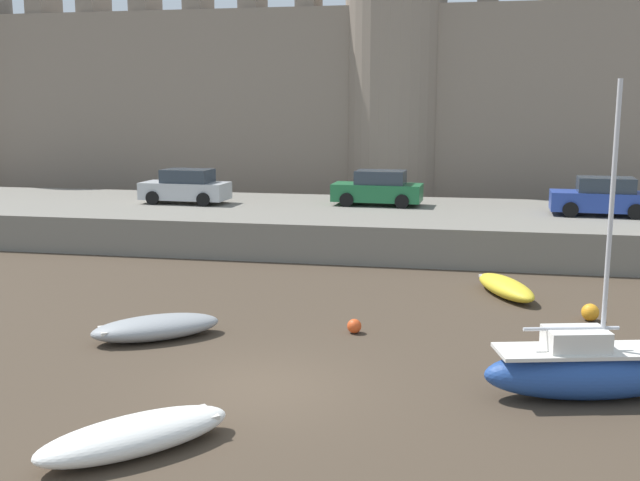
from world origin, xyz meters
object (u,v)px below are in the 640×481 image
at_px(sailboat_midflat_right, 589,369).
at_px(mooring_buoy_near_shore, 590,312).
at_px(rowboat_near_channel_left, 506,287).
at_px(rowboat_foreground_left, 135,434).
at_px(mooring_buoy_mid_mud, 354,326).
at_px(car_quay_east, 378,189).
at_px(car_quay_centre_west, 186,187).
at_px(rowboat_near_channel_right, 156,327).
at_px(car_quay_centre_east, 602,197).

distance_m(sailboat_midflat_right, mooring_buoy_near_shore, 6.16).
height_order(rowboat_near_channel_left, rowboat_foreground_left, rowboat_foreground_left).
height_order(mooring_buoy_mid_mud, car_quay_east, car_quay_east).
bearing_deg(mooring_buoy_mid_mud, car_quay_centre_west, 126.34).
relative_size(sailboat_midflat_right, rowboat_near_channel_left, 1.91).
bearing_deg(sailboat_midflat_right, rowboat_near_channel_left, 98.88).
bearing_deg(rowboat_near_channel_right, sailboat_midflat_right, -10.78).
bearing_deg(sailboat_midflat_right, car_quay_centre_west, 132.12).
bearing_deg(car_quay_east, car_quay_centre_west, -173.15).
relative_size(sailboat_midflat_right, mooring_buoy_near_shore, 13.27).
bearing_deg(car_quay_east, car_quay_centre_east, -8.36).
distance_m(mooring_buoy_near_shore, car_quay_centre_east, 11.36).
height_order(sailboat_midflat_right, mooring_buoy_near_shore, sailboat_midflat_right).
xyz_separation_m(rowboat_near_channel_left, mooring_buoy_mid_mud, (-4.23, -4.94, -0.12)).
distance_m(rowboat_near_channel_left, rowboat_foreground_left, 14.54).
distance_m(rowboat_foreground_left, car_quay_centre_east, 24.17).
xyz_separation_m(car_quay_centre_west, car_quay_centre_east, (18.65, -0.33, 0.00)).
bearing_deg(mooring_buoy_near_shore, car_quay_east, 121.73).
relative_size(rowboat_foreground_left, mooring_buoy_near_shore, 6.81).
height_order(rowboat_near_channel_right, rowboat_foreground_left, rowboat_foreground_left).
bearing_deg(rowboat_near_channel_left, rowboat_near_channel_right, -145.27).
height_order(car_quay_centre_west, car_quay_centre_east, same).
distance_m(rowboat_near_channel_right, rowboat_near_channel_left, 11.36).
height_order(rowboat_near_channel_right, mooring_buoy_near_shore, rowboat_near_channel_right).
xyz_separation_m(sailboat_midflat_right, car_quay_east, (-6.73, 18.49, 1.67)).
height_order(rowboat_foreground_left, car_quay_east, car_quay_east).
xyz_separation_m(sailboat_midflat_right, car_quay_centre_east, (2.91, 17.07, 1.67)).
distance_m(sailboat_midflat_right, car_quay_centre_east, 17.40).
relative_size(rowboat_near_channel_right, rowboat_foreground_left, 1.03).
height_order(sailboat_midflat_right, rowboat_foreground_left, sailboat_midflat_right).
height_order(rowboat_foreground_left, car_quay_centre_east, car_quay_centre_east).
distance_m(rowboat_foreground_left, mooring_buoy_mid_mud, 8.28).
distance_m(rowboat_near_channel_right, car_quay_centre_west, 16.31).
relative_size(rowboat_near_channel_right, mooring_buoy_near_shore, 7.03).
height_order(sailboat_midflat_right, rowboat_near_channel_left, sailboat_midflat_right).
distance_m(rowboat_near_channel_right, car_quay_centre_east, 20.36).
relative_size(mooring_buoy_mid_mud, car_quay_centre_west, 0.09).
xyz_separation_m(rowboat_near_channel_right, mooring_buoy_near_shore, (11.61, 4.04, -0.08)).
relative_size(rowboat_near_channel_right, sailboat_midflat_right, 0.53).
bearing_deg(rowboat_foreground_left, car_quay_centre_east, 62.12).
bearing_deg(mooring_buoy_mid_mud, rowboat_near_channel_right, -163.25).
bearing_deg(car_quay_centre_west, rowboat_foreground_left, -71.14).
distance_m(mooring_buoy_near_shore, car_quay_centre_west, 20.28).
distance_m(mooring_buoy_mid_mud, car_quay_centre_east, 16.08).
bearing_deg(mooring_buoy_mid_mud, mooring_buoy_near_shore, 21.06).
bearing_deg(car_quay_centre_west, car_quay_centre_east, -1.02).
height_order(mooring_buoy_mid_mud, car_quay_centre_east, car_quay_centre_east).
height_order(rowboat_near_channel_right, car_quay_east, car_quay_east).
bearing_deg(car_quay_centre_east, car_quay_east, 171.64).
relative_size(mooring_buoy_near_shore, car_quay_east, 0.12).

